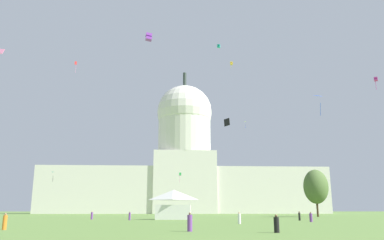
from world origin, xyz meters
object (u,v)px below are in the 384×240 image
object	(u,v)px
kite_violet_mid	(149,37)
kite_gold_high	(231,63)
person_orange_edge_west	(5,222)
kite_black_low	(227,122)
kite_turquoise_high	(219,46)
kite_magenta_mid	(376,79)
person_purple_lawn_far_right	(311,217)
person_white_lawn_far_left	(239,218)
person_black_mid_left	(299,216)
tree_east_far	(316,187)
kite_pink_mid	(1,52)
capitol_building	(184,169)
kite_white_mid	(246,123)
kite_green_low	(180,174)
kite_blue_mid	(321,99)
person_black_front_right	(276,225)
person_purple_mid_center	(92,216)
kite_red_high	(76,64)
person_purple_near_tree_east	(190,223)
kite_cyan_low	(55,174)
event_tent	(173,205)
kite_lime_low	(269,180)
person_purple_aisle_center	(130,216)

from	to	relation	value
kite_violet_mid	kite_gold_high	bearing A→B (deg)	151.96
person_orange_edge_west	kite_black_low	size ratio (longest dim) A/B	1.01
kite_gold_high	kite_turquoise_high	bearing A→B (deg)	-14.79
kite_turquoise_high	kite_magenta_mid	world-z (taller)	kite_turquoise_high
person_purple_lawn_far_right	person_white_lawn_far_left	world-z (taller)	person_white_lawn_far_left
person_purple_lawn_far_right	person_black_mid_left	size ratio (longest dim) A/B	0.96
tree_east_far	kite_pink_mid	distance (m)	82.31
capitol_building	tree_east_far	world-z (taller)	capitol_building
kite_white_mid	kite_black_low	world-z (taller)	kite_white_mid
kite_violet_mid	kite_green_low	xyz separation A→B (m)	(7.95, 118.01, -9.39)
kite_turquoise_high	kite_blue_mid	size ratio (longest dim) A/B	0.33
person_black_front_right	person_purple_mid_center	bearing A→B (deg)	-126.33
kite_pink_mid	kite_green_low	distance (m)	117.90
person_black_front_right	kite_red_high	distance (m)	118.94
person_purple_near_tree_east	kite_turquoise_high	distance (m)	90.94
kite_magenta_mid	kite_white_mid	bearing A→B (deg)	-50.82
person_black_front_right	kite_cyan_low	distance (m)	70.99
capitol_building	kite_gold_high	distance (m)	66.85
person_purple_lawn_far_right	kite_blue_mid	bearing A→B (deg)	-99.44
kite_cyan_low	kite_pink_mid	bearing A→B (deg)	176.75
kite_turquoise_high	event_tent	bearing A→B (deg)	-1.21
person_purple_near_tree_east	person_orange_edge_west	xyz separation A→B (m)	(-17.48, 3.79, -0.03)
person_purple_mid_center	person_orange_edge_west	size ratio (longest dim) A/B	1.02
person_white_lawn_far_left	capitol_building	bearing A→B (deg)	46.19
kite_turquoise_high	kite_lime_low	distance (m)	66.30
kite_lime_low	person_white_lawn_far_left	bearing A→B (deg)	-2.69
tree_east_far	person_white_lawn_far_left	xyz separation A→B (m)	(-30.10, -49.66, -7.24)
kite_red_high	kite_lime_low	world-z (taller)	kite_red_high
tree_east_far	kite_gold_high	bearing A→B (deg)	114.59
person_purple_mid_center	kite_white_mid	size ratio (longest dim) A/B	0.71
person_black_mid_left	kite_gold_high	size ratio (longest dim) A/B	0.59
kite_red_high	kite_pink_mid	distance (m)	78.90
kite_cyan_low	kite_black_low	distance (m)	47.24
kite_white_mid	kite_lime_low	bearing A→B (deg)	-19.26
person_orange_edge_west	kite_blue_mid	bearing A→B (deg)	-92.19
person_purple_aisle_center	capitol_building	bearing A→B (deg)	-70.64
person_white_lawn_far_left	kite_blue_mid	distance (m)	30.13
kite_gold_high	kite_green_low	bearing A→B (deg)	-147.61
kite_white_mid	kite_green_low	world-z (taller)	kite_white_mid
tree_east_far	kite_white_mid	bearing A→B (deg)	106.70
capitol_building	kite_pink_mid	xyz separation A→B (m)	(-33.69, -135.60, 3.86)
kite_cyan_low	kite_gold_high	bearing A→B (deg)	-52.89
event_tent	kite_black_low	distance (m)	20.49
person_purple_lawn_far_right	person_black_mid_left	bearing A→B (deg)	-57.65
person_orange_edge_west	kite_lime_low	size ratio (longest dim) A/B	1.27
person_black_front_right	kite_white_mid	xyz separation A→B (m)	(19.70, 106.44, 33.25)
kite_cyan_low	kite_blue_mid	bearing A→B (deg)	-121.22
person_purple_mid_center	kite_violet_mid	bearing A→B (deg)	-33.92
person_black_mid_left	person_orange_edge_west	bearing A→B (deg)	125.03
person_black_mid_left	person_purple_mid_center	xyz separation A→B (m)	(-38.26, 9.69, -0.01)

